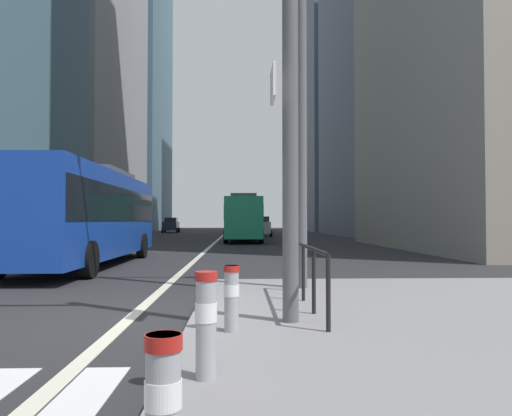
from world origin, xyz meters
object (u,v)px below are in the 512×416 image
car_receding_near (261,226)px  bollard_right (232,295)px  car_oncoming_mid (171,225)px  traffic_signal_gantry (110,27)px  bollard_front (163,403)px  bollard_left (206,319)px  street_lamp_post (302,39)px  city_bus_red_distant (243,218)px  city_bus_blue_oncoming (86,211)px  car_receding_far (245,226)px  city_bus_red_receding (243,217)px

car_receding_near → bollard_right: (-2.25, -41.28, -0.38)m
car_oncoming_mid → car_receding_near: 19.32m
traffic_signal_gantry → bollard_front: 5.62m
bollard_left → bollard_right: bearing=83.9°
street_lamp_post → bollard_left: 7.49m
city_bus_red_distant → traffic_signal_gantry: traffic_signal_gantry is taller
city_bus_blue_oncoming → car_receding_far: (5.82, 34.48, -0.85)m
city_bus_red_distant → traffic_signal_gantry: size_ratio=1.60×
city_bus_red_receding → city_bus_red_distant: same height
city_bus_red_distant → car_receding_far: size_ratio=2.55×
city_bus_red_receding → city_bus_red_distant: 23.81m
car_receding_far → city_bus_red_distant: bearing=90.9°
city_bus_red_distant → car_receding_near: city_bus_red_distant is taller
city_bus_red_distant → car_receding_far: 9.30m
city_bus_red_distant → street_lamp_post: 50.50m
bollard_front → bollard_left: 1.76m
city_bus_red_distant → car_oncoming_mid: (-9.32, 2.94, -0.85)m
city_bus_red_receding → street_lamp_post: street_lamp_post is taller
city_bus_red_distant → bollard_left: city_bus_red_distant is taller
car_receding_near → bollard_left: (-2.44, -43.09, -0.32)m
city_bus_red_receding → street_lamp_post: (0.98, -26.56, 3.45)m
car_oncoming_mid → bollard_left: bearing=-81.8°
car_receding_far → traffic_signal_gantry: bearing=-93.1°
city_bus_red_receding → car_receding_far: (0.34, 14.55, -0.85)m
car_receding_near → traffic_signal_gantry: 41.05m
city_bus_red_distant → bollard_left: size_ratio=12.42×
city_bus_red_receding → city_bus_red_distant: (0.19, 23.81, -0.00)m
car_receding_near → car_receding_far: 3.99m
city_bus_red_distant → bollard_front: bearing=-90.9°
bollard_front → car_receding_far: bearing=88.8°
city_bus_red_receding → car_receding_near: (1.84, 10.85, -0.85)m
city_bus_red_distant → bollard_front: 57.82m
street_lamp_post → city_bus_red_receding: bearing=92.1°
city_bus_red_receding → traffic_signal_gantry: (-2.07, -29.88, 2.33)m
car_receding_near → bollard_right: car_receding_near is taller
car_oncoming_mid → car_receding_near: (10.97, -15.90, -0.00)m
car_receding_near → bollard_front: (-2.54, -44.85, -0.40)m
city_bus_red_receding → city_bus_blue_oncoming: bearing=-105.4°
traffic_signal_gantry → street_lamp_post: 4.64m
street_lamp_post → car_receding_far: bearing=90.9°
city_bus_red_receding → bollard_left: bearing=-91.1°
car_receding_near → bollard_right: 41.35m
city_bus_red_receding → car_receding_near: city_bus_red_receding is taller
city_bus_blue_oncoming → bollard_front: city_bus_blue_oncoming is taller
city_bus_red_receding → traffic_signal_gantry: bearing=-94.0°
traffic_signal_gantry → car_oncoming_mid: bearing=97.1°
traffic_signal_gantry → bollard_front: size_ratio=9.09×
bollard_front → city_bus_blue_oncoming: bearing=108.8°
city_bus_red_distant → bollard_front: size_ratio=14.54×
city_bus_red_receding → car_receding_near: 11.04m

